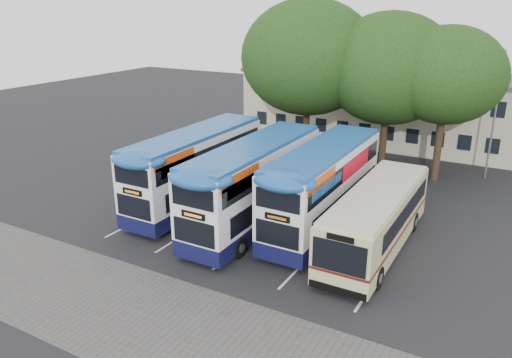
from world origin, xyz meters
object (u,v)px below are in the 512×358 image
object	(u,v)px
tree_right	(447,75)
bus_dd_mid	(255,181)
lamp_post	(496,109)
tree_left	(309,57)
bus_dd_right	(324,184)
bus_dd_left	(197,165)
tree_mid	(390,69)
bus_single	(377,216)

from	to	relation	value
tree_right	bus_dd_mid	bearing A→B (deg)	-119.54
lamp_post	tree_right	xyz separation A→B (m)	(-3.15, -1.98, 2.30)
lamp_post	tree_left	xyz separation A→B (m)	(-13.03, -2.46, 3.03)
bus_dd_mid	bus_dd_right	bearing A→B (deg)	25.87
bus_dd_mid	bus_dd_right	size ratio (longest dim) A/B	1.02
bus_dd_left	bus_dd_mid	bearing A→B (deg)	-10.86
tree_mid	tree_right	distance (m)	3.98
tree_right	lamp_post	bearing A→B (deg)	32.18
tree_mid	bus_dd_right	distance (m)	12.70
bus_dd_mid	bus_dd_right	world-z (taller)	bus_dd_mid
bus_dd_left	bus_single	bearing A→B (deg)	-1.96
tree_mid	bus_dd_right	world-z (taller)	tree_mid
tree_left	bus_dd_left	distance (m)	13.07
tree_left	bus_single	xyz separation A→B (m)	(9.30, -12.04, -6.29)
bus_dd_mid	bus_dd_left	bearing A→B (deg)	169.14
tree_right	bus_dd_right	bearing A→B (deg)	-109.24
tree_left	bus_dd_mid	world-z (taller)	tree_left
tree_mid	bus_single	distance (m)	14.47
bus_dd_right	bus_dd_mid	bearing A→B (deg)	-154.13
bus_dd_right	bus_single	distance (m)	3.66
tree_mid	bus_dd_right	bearing A→B (deg)	-90.01
bus_dd_mid	tree_left	bearing A→B (deg)	101.29
bus_dd_mid	bus_single	bearing A→B (deg)	4.15
bus_single	lamp_post	bearing A→B (deg)	75.60
bus_dd_left	tree_left	bearing A→B (deg)	79.76
lamp_post	tree_right	distance (m)	4.37
lamp_post	bus_single	bearing A→B (deg)	-104.40
lamp_post	tree_mid	bearing A→B (deg)	-166.86
lamp_post	bus_dd_mid	bearing A→B (deg)	-125.06
bus_single	bus_dd_left	bearing A→B (deg)	178.04
tree_mid	bus_dd_left	bearing A→B (deg)	-122.79
tree_left	tree_right	size ratio (longest dim) A/B	1.16
lamp_post	bus_dd_left	bearing A→B (deg)	-136.99
lamp_post	bus_single	world-z (taller)	lamp_post
lamp_post	bus_dd_left	distance (m)	20.84
bus_dd_right	tree_mid	bearing A→B (deg)	89.99
bus_dd_right	bus_single	bearing A→B (deg)	-18.91
bus_dd_left	bus_dd_right	distance (m)	8.06
tree_left	bus_dd_mid	bearing A→B (deg)	-78.71
tree_left	bus_dd_right	distance (m)	13.57
bus_dd_mid	bus_dd_right	xyz separation A→B (m)	(3.41, 1.65, -0.06)
lamp_post	bus_single	distance (m)	15.33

